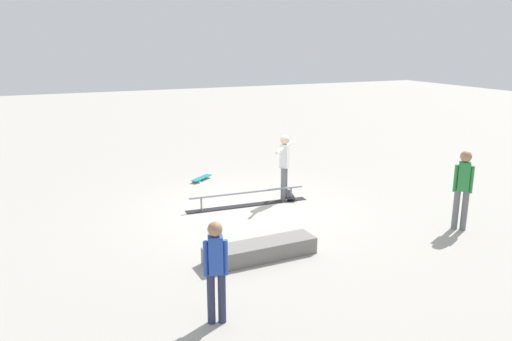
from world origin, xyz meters
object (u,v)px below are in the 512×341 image
(grind_rail, at_px, (248,199))
(bystander_green_shirt, at_px, (463,186))
(skate_ledge, at_px, (260,250))
(skater_main, at_px, (284,163))
(skateboard_main, at_px, (289,195))
(bystander_blue_shirt, at_px, (216,267))
(loose_skateboard_teal, at_px, (202,178))

(grind_rail, relative_size, bystander_green_shirt, 1.79)
(skate_ledge, bearing_deg, skater_main, -123.89)
(skateboard_main, distance_m, bystander_green_shirt, 4.20)
(grind_rail, xyz_separation_m, skater_main, (-1.02, -0.06, 0.80))
(skate_ledge, relative_size, bystander_green_shirt, 1.24)
(grind_rail, height_order, skater_main, skater_main)
(skateboard_main, distance_m, bystander_blue_shirt, 6.02)
(grind_rail, distance_m, bystander_blue_shirt, 5.24)
(grind_rail, height_order, skateboard_main, grind_rail)
(skate_ledge, distance_m, bystander_green_shirt, 4.54)
(grind_rail, distance_m, bystander_green_shirt, 4.84)
(skateboard_main, height_order, bystander_green_shirt, bystander_green_shirt)
(bystander_green_shirt, bearing_deg, skater_main, -9.43)
(bystander_green_shirt, xyz_separation_m, loose_skateboard_teal, (3.84, -5.85, -0.89))
(skater_main, xyz_separation_m, loose_skateboard_teal, (1.36, -2.53, -0.88))
(skate_ledge, xyz_separation_m, loose_skateboard_teal, (-0.62, -5.47, -0.08))
(skateboard_main, relative_size, bystander_green_shirt, 0.48)
(loose_skateboard_teal, bearing_deg, skate_ledge, 44.76)
(bystander_green_shirt, bearing_deg, bystander_blue_shirt, 56.63)
(bystander_blue_shirt, bearing_deg, skate_ledge, -114.45)
(bystander_blue_shirt, height_order, loose_skateboard_teal, bystander_blue_shirt)
(skater_main, relative_size, bystander_blue_shirt, 1.08)
(skate_ledge, relative_size, loose_skateboard_teal, 2.84)
(grind_rail, distance_m, skateboard_main, 1.22)
(skater_main, xyz_separation_m, bystander_blue_shirt, (3.43, 4.66, -0.10))
(bystander_blue_shirt, xyz_separation_m, bystander_green_shirt, (-5.90, -1.34, 0.10))
(bystander_blue_shirt, bearing_deg, bystander_green_shirt, -151.41)
(grind_rail, xyz_separation_m, loose_skateboard_teal, (0.35, -2.59, -0.08))
(skate_ledge, height_order, bystander_green_shirt, bystander_green_shirt)
(loose_skateboard_teal, bearing_deg, bystander_green_shirt, 84.44)
(skater_main, bearing_deg, skateboard_main, 159.94)
(grind_rail, relative_size, bystander_blue_shirt, 2.01)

